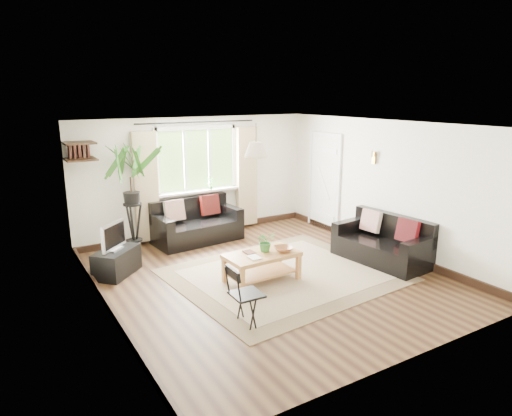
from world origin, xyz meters
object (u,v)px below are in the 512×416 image
sofa_right (382,241)px  coffee_table (262,267)px  sofa_back (197,222)px  tv_stand (117,262)px  folding_chair (247,295)px  palm_stand (132,199)px

sofa_right → coffee_table: size_ratio=1.43×
sofa_back → tv_stand: sofa_back is taller
coffee_table → tv_stand: coffee_table is taller
sofa_right → folding_chair: bearing=-82.7°
palm_stand → folding_chair: (0.40, -3.45, -0.59)m
tv_stand → folding_chair: bearing=-112.6°
folding_chair → sofa_back: bearing=-12.2°
sofa_back → folding_chair: (-0.83, -3.42, -0.00)m
sofa_back → sofa_right: (2.27, -2.69, -0.01)m
coffee_table → palm_stand: (-1.28, 2.40, 0.76)m
sofa_back → coffee_table: bearing=-93.9°
coffee_table → folding_chair: folding_chair is taller
palm_stand → coffee_table: bearing=-61.9°
sofa_right → folding_chair: folding_chair is taller
palm_stand → folding_chair: 3.53m
tv_stand → palm_stand: size_ratio=0.40×
sofa_back → palm_stand: palm_stand is taller
sofa_right → palm_stand: (-3.50, 2.73, 0.61)m
sofa_back → folding_chair: size_ratio=2.13×
sofa_back → palm_stand: 1.37m
coffee_table → palm_stand: 2.82m
tv_stand → sofa_back: bearing=-17.0°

